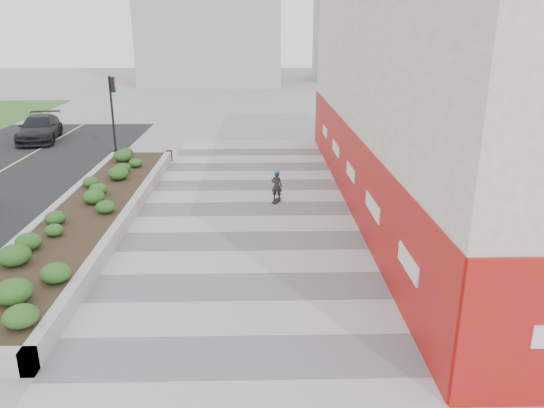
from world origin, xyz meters
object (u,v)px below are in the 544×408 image
Objects in this scene: planter at (91,210)px; car_dark at (39,128)px; traffic_signal_near at (113,104)px; skateboarder at (277,186)px.

car_dark reaches higher than planter.
planter is 10.90m from traffic_signal_near.
skateboarder is 18.68m from car_dark.
planter is 16.11m from car_dark.
skateboarder is at bearing 16.87° from planter.
traffic_signal_near is 3.14× the size of skateboarder.
traffic_signal_near is at bearing -45.29° from car_dark.
traffic_signal_near is at bearing 99.35° from planter.
skateboarder is (8.44, -8.46, -2.08)m from traffic_signal_near.
traffic_signal_near is 12.13m from skateboarder.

